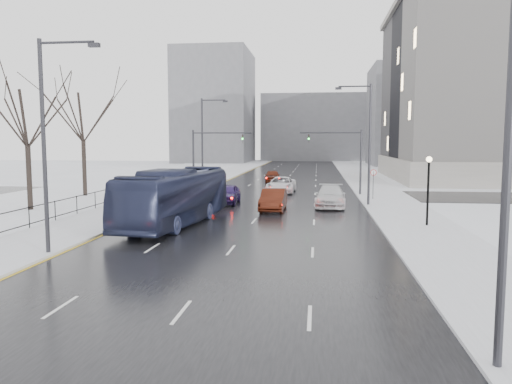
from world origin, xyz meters
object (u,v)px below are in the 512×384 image
at_px(tree_park_d, 31,211).
at_px(streetlight_l_near, 48,136).
at_px(tree_park_e, 85,197).
at_px(mast_signal_right, 350,154).
at_px(lamppost_r_mid, 428,181).
at_px(sedan_right_near, 273,200).
at_px(no_uturn_sign, 373,175).
at_px(streetlight_r_near, 498,130).
at_px(streetlight_r_mid, 367,138).
at_px(sedan_right_far, 330,196).
at_px(sedan_center_near, 227,194).
at_px(bus, 176,197).
at_px(streetlight_l_far, 204,139).
at_px(mast_signal_left, 204,154).
at_px(sedan_right_cross, 281,185).
at_px(sedan_center_far, 273,176).

bearing_deg(tree_park_d, streetlight_l_near, -55.47).
distance_m(tree_park_e, mast_signal_right, 26.16).
distance_m(streetlight_l_near, lamppost_r_mid, 21.78).
bearing_deg(sedan_right_near, mast_signal_right, 62.08).
distance_m(tree_park_e, no_uturn_sign, 27.50).
distance_m(tree_park_d, streetlight_r_near, 35.80).
distance_m(streetlight_r_mid, sedan_right_far, 5.63).
bearing_deg(sedan_center_near, streetlight_r_mid, -0.93).
bearing_deg(streetlight_r_mid, bus, -139.93).
height_order(tree_park_d, bus, tree_park_d).
xyz_separation_m(streetlight_r_mid, streetlight_l_far, (-16.33, 12.00, 0.00)).
bearing_deg(sedan_right_near, lamppost_r_mid, -30.57).
bearing_deg(sedan_right_far, sedan_center_near, 175.87).
xyz_separation_m(mast_signal_left, sedan_right_cross, (7.83, 1.63, -3.24)).
xyz_separation_m(no_uturn_sign, bus, (-14.00, -14.91, -0.47)).
relative_size(sedan_right_near, sedan_center_far, 1.06).
bearing_deg(sedan_right_near, tree_park_d, -172.40).
bearing_deg(sedan_center_near, streetlight_l_far, 110.41).
bearing_deg(sedan_right_near, no_uturn_sign, 43.89).
distance_m(streetlight_r_mid, sedan_center_near, 12.59).
xyz_separation_m(streetlight_l_near, bus, (3.37, 9.09, -3.79)).
relative_size(streetlight_l_far, sedan_center_near, 2.03).
bearing_deg(sedan_right_near, streetlight_l_far, 120.58).
xyz_separation_m(lamppost_r_mid, mast_signal_left, (-18.33, 18.00, 1.16)).
distance_m(streetlight_l_near, streetlight_l_far, 32.00).
bearing_deg(streetlight_r_near, sedan_right_near, 105.61).
relative_size(streetlight_l_far, bus, 0.78).
height_order(lamppost_r_mid, no_uturn_sign, lamppost_r_mid).
relative_size(streetlight_l_near, sedan_right_near, 1.97).
bearing_deg(streetlight_r_near, streetlight_r_mid, 90.00).
bearing_deg(sedan_center_near, bus, -97.65).
xyz_separation_m(tree_park_d, sedan_right_far, (23.06, 5.04, 0.90)).
relative_size(streetlight_r_near, sedan_right_near, 1.97).
distance_m(bus, sedan_right_far, 14.17).
bearing_deg(streetlight_l_far, tree_park_d, -118.15).
distance_m(sedan_right_far, sedan_center_far, 24.42).
bearing_deg(sedan_right_far, no_uturn_sign, 53.79).
bearing_deg(streetlight_r_mid, sedan_center_near, 179.93).
height_order(tree_park_d, streetlight_r_mid, streetlight_r_mid).
bearing_deg(no_uturn_sign, mast_signal_right, 115.11).
distance_m(sedan_right_near, sedan_center_far, 26.38).
xyz_separation_m(sedan_center_near, sedan_right_far, (8.76, -0.98, 0.02)).
relative_size(tree_park_e, streetlight_r_near, 1.35).
xyz_separation_m(streetlight_r_near, lamppost_r_mid, (2.83, 20.00, -2.67)).
bearing_deg(sedan_center_near, streetlight_r_near, -69.62).
height_order(no_uturn_sign, bus, bus).
xyz_separation_m(lamppost_r_mid, mast_signal_right, (-3.67, 18.00, 1.16)).
bearing_deg(mast_signal_left, tree_park_e, -159.81).
distance_m(tree_park_e, sedan_right_far, 23.99).
distance_m(tree_park_e, lamppost_r_mid, 32.52).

